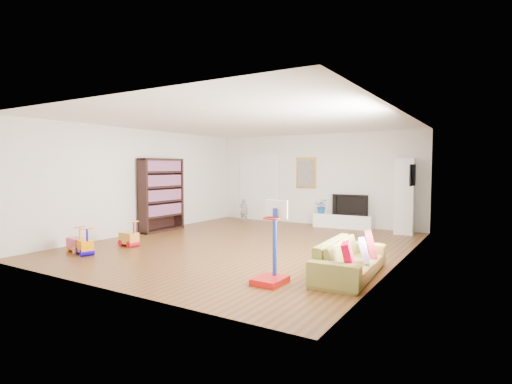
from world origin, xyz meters
The scene contains 25 objects.
floor centered at (0.00, 0.00, 0.00)m, with size 6.50×7.50×0.00m, color brown.
ceiling centered at (0.00, 0.00, 2.70)m, with size 6.50×7.50×0.00m, color white.
wall_back centered at (0.00, 3.75, 1.35)m, with size 6.50×0.00×2.70m, color silver.
wall_front centered at (0.00, -3.75, 1.35)m, with size 6.50×0.00×2.70m, color silver.
wall_left centered at (-3.25, 0.00, 1.35)m, with size 0.00×7.50×2.70m, color white.
wall_right centered at (3.25, 0.00, 1.35)m, with size 0.00×7.50×2.70m, color silver.
navy_accent centered at (3.23, 1.40, 1.85)m, with size 0.01×3.20×1.70m, color black.
olive_wainscot centered at (3.23, 1.40, 0.50)m, with size 0.01×3.20×1.00m, color brown.
doorway centered at (-1.90, 3.71, 1.05)m, with size 1.45×0.06×2.10m, color white.
painting_back centered at (-0.25, 3.71, 1.55)m, with size 0.62×0.06×0.92m, color gold.
artwork_right centered at (3.17, 1.60, 1.55)m, with size 0.04×0.56×0.46m, color #7F3F8C.
media_console centered at (1.02, 3.45, 0.19)m, with size 1.65×0.41×0.38m, color white.
tall_cabinet centered at (2.69, 3.31, 0.97)m, with size 0.45×0.45×1.95m, color white.
bookshelf centered at (-2.97, 0.40, 0.98)m, with size 0.35×1.33×1.95m, color black.
sofa centered at (2.78, -1.30, 0.28)m, with size 1.91×0.75×0.56m, color olive.
basketball_hoop centered at (1.90, -2.31, 0.62)m, with size 0.42×0.52×1.24m, color #B8110D.
ride_on_yellow centered at (-2.09, -1.48, 0.28)m, with size 0.42×0.26×0.56m, color gold.
ride_on_orange centered at (-2.17, -2.51, 0.27)m, with size 0.41×0.25×0.54m, color #FC9300.
ride_on_pink centered at (-2.54, -2.44, 0.27)m, with size 0.40×0.25×0.54m, color #D04469.
child centered at (-2.06, 3.04, 0.37)m, with size 0.27×0.18×0.74m, color gray.
tv centered at (1.24, 3.45, 0.67)m, with size 1.00×0.13×0.58m, color black.
vase_plant centered at (0.37, 3.47, 0.59)m, with size 0.36×0.32×0.40m, color #124D9B.
pillow_left centered at (2.92, -1.84, 0.44)m, with size 0.10×0.40×0.40m, color red.
pillow_center centered at (3.00, -1.31, 0.44)m, with size 0.09×0.36×0.36m, color white.
pillow_right centered at (2.95, -0.76, 0.44)m, with size 0.11×0.42×0.42m, color #AD2631.
Camera 1 is at (4.75, -7.37, 1.72)m, focal length 28.00 mm.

